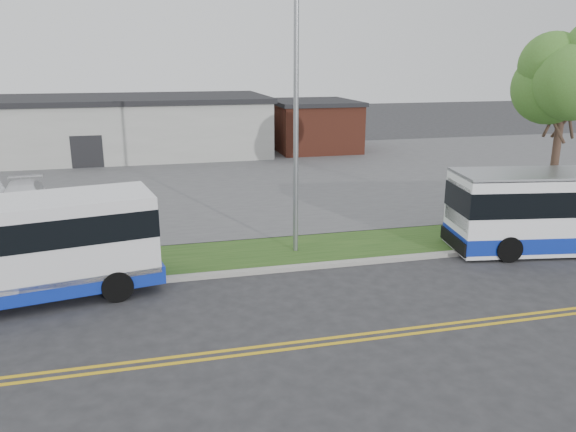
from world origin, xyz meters
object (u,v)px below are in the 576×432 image
object	(u,v)px
parked_car_b	(22,197)
shuttle_bus	(42,246)
streetlight_near	(297,111)
tree_east	(565,79)

from	to	relation	value
parked_car_b	shuttle_bus	bearing A→B (deg)	-81.41
shuttle_bus	parked_car_b	world-z (taller)	shuttle_bus
shuttle_bus	streetlight_near	bearing A→B (deg)	2.66
shuttle_bus	parked_car_b	size ratio (longest dim) A/B	1.79
tree_east	shuttle_bus	bearing A→B (deg)	-173.34
streetlight_near	shuttle_bus	bearing A→B (deg)	-166.61
tree_east	shuttle_bus	world-z (taller)	tree_east
tree_east	shuttle_bus	distance (m)	19.99
tree_east	streetlight_near	bearing A→B (deg)	-178.58
tree_east	shuttle_bus	size ratio (longest dim) A/B	1.01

